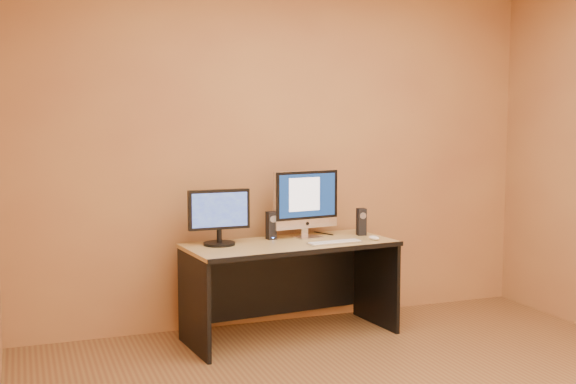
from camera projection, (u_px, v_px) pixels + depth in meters
walls at (426, 167)px, 3.50m from camera, size 4.00×4.00×2.60m
desk at (291, 290)px, 5.04m from camera, size 1.51×0.78×0.67m
imac at (308, 204)px, 5.18m from camera, size 0.54×0.27×0.50m
second_monitor at (219, 217)px, 4.89m from camera, size 0.44×0.22×0.38m
speaker_left at (271, 225)px, 5.13m from camera, size 0.07×0.07×0.20m
speaker_right at (361, 222)px, 5.31m from camera, size 0.07×0.07×0.20m
keyboard at (335, 242)px, 4.97m from camera, size 0.40×0.14×0.02m
mouse at (374, 238)px, 5.11m from camera, size 0.08×0.10×0.03m
cable_a at (324, 233)px, 5.38m from camera, size 0.08×0.19×0.01m
cable_b at (308, 234)px, 5.34m from camera, size 0.05×0.16×0.01m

